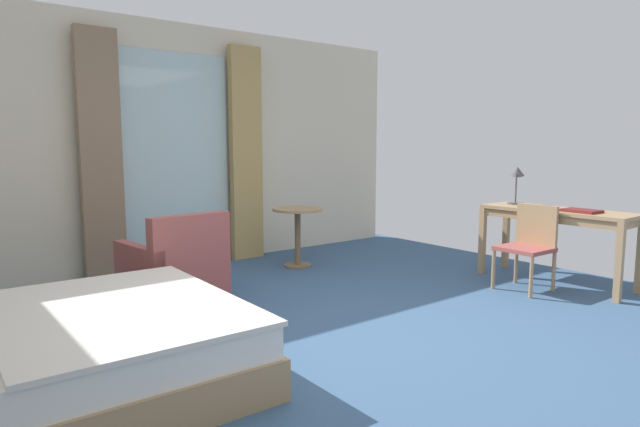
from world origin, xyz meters
The scene contains 12 objects.
ground centered at (0.00, 0.00, -0.05)m, with size 6.83×6.73×0.10m, color #38567A.
wall_back centered at (0.00, 3.11, 1.40)m, with size 6.43×0.12×2.80m, color beige.
balcony_glass_door centered at (0.00, 3.03, 1.23)m, with size 1.30×0.02×2.46m, color silver.
curtain_panel_left centered at (-0.87, 2.93, 1.30)m, with size 0.42×0.10×2.61m, color #897056.
curtain_panel_right centered at (0.87, 2.93, 1.30)m, with size 0.41×0.10×2.61m, color tan.
bed centered at (-1.99, 0.31, 0.25)m, with size 2.14×1.76×0.92m.
writing_desk centered at (2.73, -0.12, 0.68)m, with size 0.54×1.50×0.77m.
desk_chair centered at (2.30, -0.07, 0.47)m, with size 0.44×0.46×0.83m.
desk_lamp centered at (2.84, 0.43, 1.06)m, with size 0.22×0.19×0.43m.
closed_book centered at (2.66, -0.39, 0.78)m, with size 0.23×0.33×0.03m, color maroon.
armchair_by_window centered at (-0.66, 1.58, 0.34)m, with size 0.81×0.84×0.84m.
round_cafe_table centered at (1.08, 2.14, 0.50)m, with size 0.59×0.59×0.69m.
Camera 1 is at (-2.55, -2.92, 1.43)m, focal length 30.30 mm.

